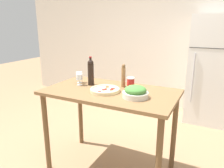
{
  "coord_description": "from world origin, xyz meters",
  "views": [
    {
      "loc": [
        0.99,
        -1.93,
        1.63
      ],
      "look_at": [
        0.0,
        0.04,
        1.01
      ],
      "focal_mm": 35.0,
      "sensor_mm": 36.0,
      "label": 1
    }
  ],
  "objects_px": {
    "wine_glass_far": "(79,75)",
    "pepper_mill": "(123,76)",
    "salad_bowl": "(135,92)",
    "salt_canister": "(131,83)",
    "refrigerator": "(212,70)",
    "wine_glass_near": "(79,78)",
    "wine_bottle": "(91,72)",
    "homemade_pizza": "(105,90)"
  },
  "relations": [
    {
      "from": "wine_glass_far",
      "to": "pepper_mill",
      "type": "distance_m",
      "value": 0.54
    },
    {
      "from": "refrigerator",
      "to": "wine_glass_far",
      "type": "bearing_deg",
      "value": -126.64
    },
    {
      "from": "pepper_mill",
      "to": "homemade_pizza",
      "type": "bearing_deg",
      "value": -112.01
    },
    {
      "from": "wine_glass_near",
      "to": "salt_canister",
      "type": "height_order",
      "value": "wine_glass_near"
    },
    {
      "from": "salad_bowl",
      "to": "wine_glass_far",
      "type": "bearing_deg",
      "value": 165.54
    },
    {
      "from": "pepper_mill",
      "to": "salt_canister",
      "type": "xyz_separation_m",
      "value": [
        0.1,
        -0.03,
        -0.06
      ]
    },
    {
      "from": "wine_glass_far",
      "to": "salt_canister",
      "type": "distance_m",
      "value": 0.63
    },
    {
      "from": "wine_glass_far",
      "to": "pepper_mill",
      "type": "height_order",
      "value": "pepper_mill"
    },
    {
      "from": "wine_glass_near",
      "to": "homemade_pizza",
      "type": "height_order",
      "value": "wine_glass_near"
    },
    {
      "from": "wine_bottle",
      "to": "wine_glass_near",
      "type": "relative_size",
      "value": 2.53
    },
    {
      "from": "wine_bottle",
      "to": "wine_glass_near",
      "type": "height_order",
      "value": "wine_bottle"
    },
    {
      "from": "refrigerator",
      "to": "wine_glass_near",
      "type": "xyz_separation_m",
      "value": [
        -1.29,
        -1.9,
        0.16
      ]
    },
    {
      "from": "wine_glass_far",
      "to": "homemade_pizza",
      "type": "xyz_separation_m",
      "value": [
        0.44,
        -0.17,
        -0.07
      ]
    },
    {
      "from": "homemade_pizza",
      "to": "wine_glass_near",
      "type": "bearing_deg",
      "value": 166.97
    },
    {
      "from": "refrigerator",
      "to": "wine_bottle",
      "type": "relative_size",
      "value": 5.42
    },
    {
      "from": "salad_bowl",
      "to": "salt_canister",
      "type": "relative_size",
      "value": 1.95
    },
    {
      "from": "wine_glass_near",
      "to": "salt_canister",
      "type": "bearing_deg",
      "value": 11.91
    },
    {
      "from": "pepper_mill",
      "to": "salad_bowl",
      "type": "height_order",
      "value": "pepper_mill"
    },
    {
      "from": "salt_canister",
      "to": "salad_bowl",
      "type": "bearing_deg",
      "value": -58.53
    },
    {
      "from": "wine_glass_near",
      "to": "pepper_mill",
      "type": "xyz_separation_m",
      "value": [
        0.47,
        0.16,
        0.04
      ]
    },
    {
      "from": "salad_bowl",
      "to": "salt_canister",
      "type": "bearing_deg",
      "value": 121.47
    },
    {
      "from": "wine_bottle",
      "to": "salt_canister",
      "type": "bearing_deg",
      "value": 6.79
    },
    {
      "from": "pepper_mill",
      "to": "salt_canister",
      "type": "distance_m",
      "value": 0.12
    },
    {
      "from": "salad_bowl",
      "to": "salt_canister",
      "type": "distance_m",
      "value": 0.28
    },
    {
      "from": "refrigerator",
      "to": "wine_bottle",
      "type": "distance_m",
      "value": 2.19
    },
    {
      "from": "wine_glass_far",
      "to": "homemade_pizza",
      "type": "distance_m",
      "value": 0.47
    },
    {
      "from": "homemade_pizza",
      "to": "salt_canister",
      "type": "height_order",
      "value": "salt_canister"
    },
    {
      "from": "wine_glass_far",
      "to": "wine_bottle",
      "type": "bearing_deg",
      "value": -6.38
    },
    {
      "from": "pepper_mill",
      "to": "wine_glass_near",
      "type": "bearing_deg",
      "value": -161.75
    },
    {
      "from": "wine_glass_far",
      "to": "homemade_pizza",
      "type": "relative_size",
      "value": 0.42
    },
    {
      "from": "refrigerator",
      "to": "wine_glass_near",
      "type": "bearing_deg",
      "value": -124.13
    },
    {
      "from": "refrigerator",
      "to": "homemade_pizza",
      "type": "bearing_deg",
      "value": -114.7
    },
    {
      "from": "homemade_pizza",
      "to": "wine_bottle",
      "type": "bearing_deg",
      "value": 149.83
    },
    {
      "from": "wine_glass_near",
      "to": "pepper_mill",
      "type": "height_order",
      "value": "pepper_mill"
    },
    {
      "from": "homemade_pizza",
      "to": "salad_bowl",
      "type": "bearing_deg",
      "value": -4.81
    },
    {
      "from": "wine_bottle",
      "to": "wine_glass_far",
      "type": "bearing_deg",
      "value": 173.62
    },
    {
      "from": "wine_bottle",
      "to": "wine_glass_far",
      "type": "height_order",
      "value": "wine_bottle"
    },
    {
      "from": "wine_bottle",
      "to": "salad_bowl",
      "type": "distance_m",
      "value": 0.64
    },
    {
      "from": "refrigerator",
      "to": "salt_canister",
      "type": "distance_m",
      "value": 1.92
    },
    {
      "from": "wine_glass_near",
      "to": "homemade_pizza",
      "type": "xyz_separation_m",
      "value": [
        0.37,
        -0.09,
        -0.07
      ]
    },
    {
      "from": "refrigerator",
      "to": "salt_canister",
      "type": "bearing_deg",
      "value": -111.92
    },
    {
      "from": "wine_glass_near",
      "to": "salt_canister",
      "type": "xyz_separation_m",
      "value": [
        0.57,
        0.12,
        -0.02
      ]
    }
  ]
}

